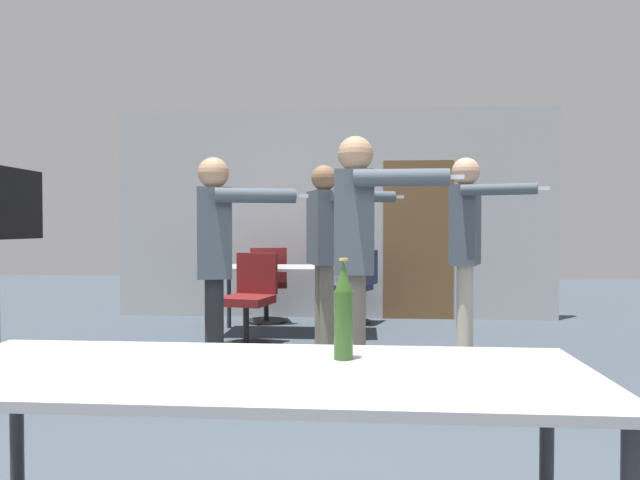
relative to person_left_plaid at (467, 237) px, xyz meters
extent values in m
cube|color=#B2B5B7|center=(-1.29, 2.49, 0.26)|extent=(5.76, 0.10, 2.73)
cube|color=brown|center=(-0.19, 2.44, -0.08)|extent=(0.90, 0.02, 2.05)
cube|color=#A8A8AD|center=(-1.23, -3.25, -0.37)|extent=(2.09, 0.76, 0.03)
cylinder|color=#2D2D33|center=(-2.21, -2.93, -0.74)|extent=(0.05, 0.05, 0.72)
cylinder|color=#2D2D33|center=(-0.24, -2.93, -0.74)|extent=(0.05, 0.05, 0.72)
cube|color=#A8A8AD|center=(-1.68, 1.28, -0.37)|extent=(1.69, 0.75, 0.03)
cylinder|color=#2D2D33|center=(-2.47, 0.97, -0.74)|extent=(0.05, 0.05, 0.72)
cylinder|color=#2D2D33|center=(-0.90, 0.97, -0.74)|extent=(0.05, 0.05, 0.72)
cylinder|color=#2D2D33|center=(-2.47, 1.60, -0.74)|extent=(0.05, 0.05, 0.72)
cylinder|color=#2D2D33|center=(-0.90, 1.60, -0.74)|extent=(0.05, 0.05, 0.72)
cylinder|color=beige|center=(0.01, 0.08, -0.67)|extent=(0.12, 0.12, 0.87)
cylinder|color=beige|center=(-0.04, -0.07, -0.67)|extent=(0.12, 0.12, 0.87)
cube|color=#4C5660|center=(-0.01, 0.01, 0.11)|extent=(0.33, 0.43, 0.68)
sphere|color=#DBAD89|center=(-0.01, 0.01, 0.57)|extent=(0.24, 0.24, 0.24)
cylinder|color=#4C5660|center=(0.06, 0.23, 0.10)|extent=(0.09, 0.09, 0.59)
cylinder|color=#4C5660|center=(0.19, -0.32, 0.39)|extent=(0.59, 0.28, 0.09)
cube|color=white|center=(0.50, -0.42, 0.39)|extent=(0.13, 0.07, 0.03)
cylinder|color=slate|center=(-1.28, 0.27, -0.68)|extent=(0.13, 0.13, 0.85)
cylinder|color=slate|center=(-1.22, 0.11, -0.68)|extent=(0.13, 0.13, 0.85)
cube|color=#4C5660|center=(-1.25, 0.19, 0.08)|extent=(0.36, 0.47, 0.67)
sphere|color=#936B4C|center=(-1.25, 0.19, 0.54)|extent=(0.24, 0.24, 0.24)
cylinder|color=#4C5660|center=(-1.34, 0.43, 0.07)|extent=(0.10, 0.10, 0.58)
cylinder|color=#4C5660|center=(-0.89, 0.05, 0.36)|extent=(0.58, 0.29, 0.10)
cube|color=white|center=(-0.59, 0.16, 0.36)|extent=(0.13, 0.07, 0.03)
cylinder|color=slate|center=(-0.95, -0.98, -0.66)|extent=(0.14, 0.14, 0.88)
cylinder|color=slate|center=(-0.95, -1.17, -0.66)|extent=(0.14, 0.14, 0.88)
cube|color=#4C5660|center=(-0.95, -1.08, 0.12)|extent=(0.27, 0.47, 0.69)
sphere|color=tan|center=(-0.95, -1.08, 0.59)|extent=(0.24, 0.24, 0.24)
cylinder|color=#4C5660|center=(-0.94, -0.79, 0.10)|extent=(0.11, 0.11, 0.60)
cylinder|color=#4C5660|center=(-0.66, -1.37, 0.40)|extent=(0.60, 0.13, 0.11)
cube|color=white|center=(-0.33, -1.38, 0.40)|extent=(0.12, 0.04, 0.03)
cylinder|color=#28282D|center=(-2.01, -0.80, -0.69)|extent=(0.13, 0.13, 0.82)
cylinder|color=#28282D|center=(-1.96, -0.98, -0.69)|extent=(0.13, 0.13, 0.82)
cube|color=#4C5660|center=(-1.99, -0.89, 0.05)|extent=(0.35, 0.48, 0.65)
sphere|color=tan|center=(-1.99, -0.89, 0.49)|extent=(0.23, 0.23, 0.23)
cylinder|color=#4C5660|center=(-2.06, -0.63, 0.03)|extent=(0.10, 0.10, 0.56)
cylinder|color=#4C5660|center=(-1.64, -1.06, 0.31)|extent=(0.57, 0.26, 0.10)
cube|color=white|center=(-1.34, -0.98, 0.31)|extent=(0.13, 0.07, 0.03)
cylinder|color=black|center=(-2.10, 2.04, -1.09)|extent=(0.52, 0.52, 0.03)
cylinder|color=black|center=(-2.10, 2.04, -0.87)|extent=(0.06, 0.06, 0.41)
cube|color=maroon|center=(-2.10, 2.04, -0.62)|extent=(0.57, 0.57, 0.08)
cube|color=maroon|center=(-2.03, 1.79, -0.37)|extent=(0.44, 0.18, 0.42)
cylinder|color=black|center=(-2.05, 0.56, -1.09)|extent=(0.52, 0.52, 0.03)
cylinder|color=black|center=(-2.05, 0.56, -0.88)|extent=(0.06, 0.06, 0.39)
cube|color=maroon|center=(-2.05, 0.56, -0.64)|extent=(0.56, 0.56, 0.08)
cube|color=maroon|center=(-1.99, 0.81, -0.39)|extent=(0.44, 0.16, 0.42)
cylinder|color=black|center=(-1.06, 2.06, -1.09)|extent=(0.52, 0.52, 0.03)
cylinder|color=black|center=(-1.06, 2.06, -0.89)|extent=(0.06, 0.06, 0.37)
cube|color=navy|center=(-1.06, 2.06, -0.66)|extent=(0.59, 0.59, 0.08)
cube|color=navy|center=(-0.81, 1.98, -0.41)|extent=(0.20, 0.43, 0.42)
cylinder|color=#2D511E|center=(-0.96, -3.10, -0.24)|extent=(0.06, 0.06, 0.23)
cone|color=#2D511E|center=(-0.96, -3.10, -0.07)|extent=(0.06, 0.06, 0.10)
cylinder|color=gold|center=(-0.96, -3.10, -0.02)|extent=(0.03, 0.03, 0.01)
cylinder|color=#E05123|center=(-1.39, 1.38, -0.30)|extent=(0.09, 0.09, 0.11)
camera|label=1|loc=(-0.89, -4.99, 0.09)|focal=32.00mm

